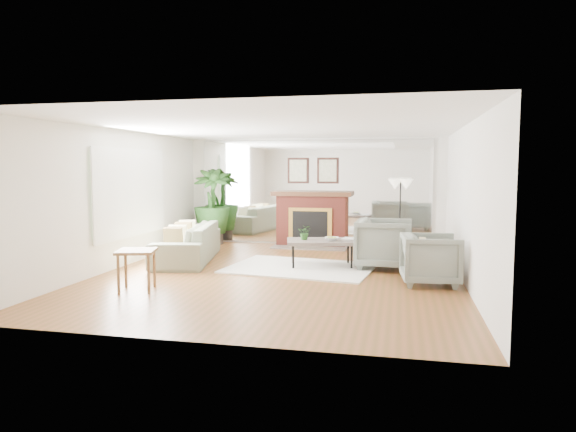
% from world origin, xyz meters
% --- Properties ---
extents(ground, '(7.00, 7.00, 0.00)m').
position_xyz_m(ground, '(0.00, 0.00, 0.00)').
color(ground, brown).
rests_on(ground, ground).
extents(wall_left, '(0.02, 7.00, 2.50)m').
position_xyz_m(wall_left, '(-2.99, 0.00, 1.25)').
color(wall_left, white).
rests_on(wall_left, ground).
extents(wall_right, '(0.02, 7.00, 2.50)m').
position_xyz_m(wall_right, '(2.99, 0.00, 1.25)').
color(wall_right, white).
rests_on(wall_right, ground).
extents(wall_back, '(6.00, 0.02, 2.50)m').
position_xyz_m(wall_back, '(0.00, 3.49, 1.25)').
color(wall_back, white).
rests_on(wall_back, ground).
extents(mirror_panel, '(5.40, 0.04, 2.40)m').
position_xyz_m(mirror_panel, '(0.00, 3.47, 1.25)').
color(mirror_panel, silver).
rests_on(mirror_panel, wall_back).
extents(window_panel, '(0.04, 2.40, 1.50)m').
position_xyz_m(window_panel, '(-2.96, 0.40, 1.35)').
color(window_panel, '#B2E09E').
rests_on(window_panel, wall_left).
extents(fireplace, '(1.85, 0.83, 2.05)m').
position_xyz_m(fireplace, '(0.00, 3.26, 0.66)').
color(fireplace, maroon).
rests_on(fireplace, ground).
extents(area_rug, '(2.76, 2.14, 0.03)m').
position_xyz_m(area_rug, '(0.26, 0.60, 0.01)').
color(area_rug, white).
rests_on(area_rug, ground).
extents(coffee_table, '(1.38, 0.99, 0.50)m').
position_xyz_m(coffee_table, '(0.60, 0.83, 0.46)').
color(coffee_table, '#6B5E55').
rests_on(coffee_table, ground).
extents(sofa, '(1.43, 2.58, 0.71)m').
position_xyz_m(sofa, '(-2.07, 0.91, 0.36)').
color(sofa, gray).
rests_on(sofa, ground).
extents(armchair_back, '(1.03, 1.00, 0.91)m').
position_xyz_m(armchair_back, '(1.73, 0.93, 0.45)').
color(armchair_back, slate).
rests_on(armchair_back, ground).
extents(armchair_front, '(0.95, 0.92, 0.79)m').
position_xyz_m(armchair_front, '(2.47, -0.20, 0.40)').
color(armchair_front, slate).
rests_on(armchair_front, ground).
extents(side_table, '(0.66, 0.66, 0.61)m').
position_xyz_m(side_table, '(-1.80, -1.55, 0.51)').
color(side_table, olive).
rests_on(side_table, ground).
extents(potted_ficus, '(1.07, 1.07, 1.80)m').
position_xyz_m(potted_ficus, '(-2.37, 3.10, 0.96)').
color(potted_ficus, black).
rests_on(potted_ficus, ground).
extents(floor_lamp, '(0.51, 0.28, 1.57)m').
position_xyz_m(floor_lamp, '(2.00, 2.64, 1.34)').
color(floor_lamp, black).
rests_on(floor_lamp, ground).
extents(tabletop_plant, '(0.24, 0.21, 0.27)m').
position_xyz_m(tabletop_plant, '(0.30, 0.78, 0.64)').
color(tabletop_plant, '#2C5920').
rests_on(tabletop_plant, coffee_table).
extents(fruit_bowl, '(0.26, 0.26, 0.06)m').
position_xyz_m(fruit_bowl, '(0.79, 0.78, 0.53)').
color(fruit_bowl, olive).
rests_on(fruit_bowl, coffee_table).
extents(book, '(0.28, 0.35, 0.02)m').
position_xyz_m(book, '(0.97, 1.01, 0.51)').
color(book, olive).
rests_on(book, coffee_table).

